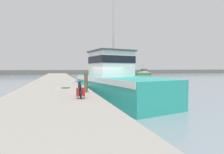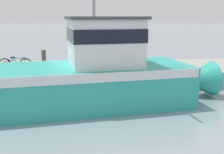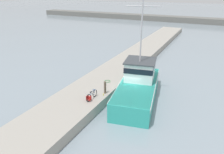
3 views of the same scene
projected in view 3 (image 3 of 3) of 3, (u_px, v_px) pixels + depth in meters
ground_plane at (129, 97)px, 22.91m from camera, size 320.00×320.00×0.00m
dock_pier at (98, 86)px, 24.26m from camera, size 4.88×80.00×0.95m
fishing_boat_main at (138, 85)px, 22.33m from camera, size 5.24×11.74×10.81m
bicycle_touring at (91, 96)px, 20.20m from camera, size 0.46×1.81×0.79m
mooring_post at (105, 88)px, 21.36m from camera, size 0.23×0.23×1.21m
hose_coil at (107, 81)px, 24.26m from camera, size 0.65×0.65×0.04m
water_bottle_on_curb at (85, 93)px, 21.30m from camera, size 0.07×0.07×0.20m
water_bottle_by_bike at (103, 94)px, 21.10m from camera, size 0.07×0.07×0.20m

